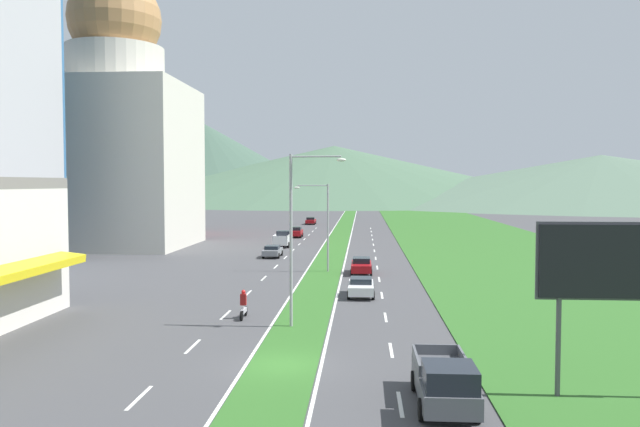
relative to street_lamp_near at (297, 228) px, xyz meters
The scene contains 47 objects.
ground_plane 9.65m from the street_lamp_near, 88.72° to the right, with size 600.00×600.00×0.00m, color #424244.
grass_median 52.62m from the street_lamp_near, 89.81° to the left, with size 3.20×240.00×0.06m, color #2D6023.
grass_verge_right 56.57m from the street_lamp_near, 68.34° to the left, with size 24.00×240.00×0.06m, color #2D6023.
lane_dash_left_2 14.48m from the street_lamp_near, 111.80° to the right, with size 0.16×2.80×0.01m, color silver.
lane_dash_left_3 8.91m from the street_lamp_near, 136.78° to the right, with size 0.16×2.80×0.01m, color silver.
lane_dash_left_4 8.20m from the street_lamp_near, 148.16° to the left, with size 0.16×2.80×0.01m, color silver.
lane_dash_left_5 13.17m from the street_lamp_near, 114.63° to the left, with size 0.16×2.80×0.01m, color silver.
lane_dash_left_6 19.95m from the street_lamp_near, 104.96° to the left, with size 0.16×2.80×0.01m, color silver.
lane_dash_left_7 27.22m from the street_lamp_near, 100.68° to the left, with size 0.16×2.80×0.01m, color silver.
lane_dash_left_8 34.67m from the street_lamp_near, 98.29° to the left, with size 0.16×2.80×0.01m, color silver.
lane_dash_left_9 42.20m from the street_lamp_near, 96.77° to the left, with size 0.16×2.80×0.01m, color silver.
lane_dash_left_10 49.79m from the street_lamp_near, 95.72° to the left, with size 0.16×2.80×0.01m, color silver.
lane_dash_left_11 57.40m from the street_lamp_near, 94.95° to the left, with size 0.16×2.80×0.01m, color silver.
lane_dash_left_12 65.03m from the street_lamp_near, 94.36° to the left, with size 0.16×2.80×0.01m, color silver.
lane_dash_left_13 72.67m from the street_lamp_near, 93.90° to the left, with size 0.16×2.80×0.01m, color silver.
lane_dash_left_14 80.32m from the street_lamp_near, 93.53° to the left, with size 0.16×2.80×0.01m, color silver.
lane_dash_right_2 14.60m from the street_lamp_near, 66.83° to the right, with size 0.16×2.80×0.01m, color silver.
lane_dash_right_3 9.11m from the street_lamp_near, 41.29° to the right, with size 0.16×2.80×0.01m, color silver.
lane_dash_right_4 8.42m from the street_lamp_near, 30.13° to the left, with size 0.16×2.80×0.01m, color silver.
lane_dash_right_5 13.30m from the street_lamp_near, 63.87° to the left, with size 0.16×2.80×0.01m, color silver.
lane_dash_right_6 20.04m from the street_lamp_near, 74.04° to the left, with size 0.16×2.80×0.01m, color silver.
lane_dash_right_7 27.28m from the street_lamp_near, 78.59° to the left, with size 0.16×2.80×0.01m, color silver.
lane_dash_right_8 34.72m from the street_lamp_near, 81.14° to the left, with size 0.16×2.80×0.01m, color silver.
lane_dash_right_9 42.24m from the street_lamp_near, 82.76° to the left, with size 0.16×2.80×0.01m, color silver.
lane_dash_right_10 49.82m from the street_lamp_near, 83.88° to the left, with size 0.16×2.80×0.01m, color silver.
lane_dash_right_11 57.43m from the street_lamp_near, 84.71° to the left, with size 0.16×2.80×0.01m, color silver.
lane_dash_right_12 65.05m from the street_lamp_near, 85.33° to the left, with size 0.16×2.80×0.01m, color silver.
lane_dash_right_13 72.69m from the street_lamp_near, 85.83° to the left, with size 0.16×2.80×0.01m, color silver.
lane_dash_right_14 80.34m from the street_lamp_near, 86.23° to the left, with size 0.16×2.80×0.01m, color silver.
edge_line_median_left 52.64m from the street_lamp_near, 91.73° to the left, with size 0.16×240.00×0.01m, color silver.
edge_line_median_right 52.66m from the street_lamp_near, 87.90° to the left, with size 0.16×240.00×0.01m, color silver.
domed_building 54.12m from the street_lamp_near, 122.71° to the left, with size 18.86×18.86×35.89m.
midrise_colored 72.99m from the street_lamp_near, 115.86° to the left, with size 12.77×12.77×19.02m, color #D83847.
hill_far_left 287.51m from the street_lamp_near, 105.65° to the left, with size 140.97×140.97×38.90m, color #3D5647.
hill_far_center 265.38m from the street_lamp_near, 92.18° to the left, with size 228.89×228.89×26.40m, color #47664C.
hill_far_right 254.53m from the street_lamp_near, 66.02° to the left, with size 232.92×232.92×20.24m, color #516B56.
street_lamp_near is the anchor object (origin of this frame).
street_lamp_mid 22.80m from the street_lamp_near, 89.71° to the left, with size 3.31×0.28×8.36m.
billboard_roadside 17.46m from the street_lamp_near, 39.69° to the right, with size 5.67×0.28×6.94m.
car_0 60.61m from the street_lamp_near, 96.17° to the left, with size 1.87×4.15×1.64m.
car_1 91.11m from the street_lamp_near, 94.31° to the left, with size 1.98×4.69×1.46m.
car_2 12.05m from the street_lamp_near, 70.20° to the left, with size 1.99×4.29×1.38m.
car_3 35.16m from the street_lamp_near, 100.68° to the left, with size 1.94×4.56×1.33m.
car_4 22.76m from the street_lamp_near, 80.40° to the left, with size 1.98×4.55×1.50m.
pickup_truck_0 46.85m from the street_lamp_near, 98.41° to the left, with size 2.18×5.40×2.00m.
pickup_truck_1 15.19m from the street_lamp_near, 61.34° to the right, with size 2.18×5.40×2.00m.
motorcycle_rider 6.56m from the street_lamp_near, 148.96° to the left, with size 0.36×2.00×1.80m.
Camera 1 is at (3.65, -28.11, 8.44)m, focal length 34.91 mm.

